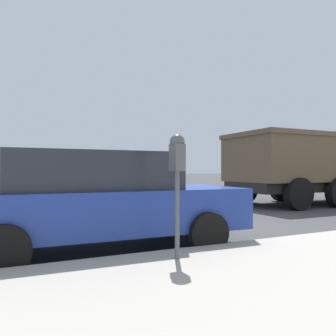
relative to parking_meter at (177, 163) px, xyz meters
name	(u,v)px	position (x,y,z in m)	size (l,w,h in m)	color
ground_plane	(154,231)	(2.70, -0.81, -1.36)	(220.00, 220.00, 0.00)	#424244
parking_meter	(177,163)	(0.00, 0.00, 0.00)	(0.21, 0.19, 1.57)	#4C5156
car_blue	(100,199)	(1.57, 0.61, -0.55)	(2.21, 4.53, 1.55)	navy
dump_truck	(322,163)	(5.32, -8.98, 0.22)	(2.99, 7.51, 2.94)	black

